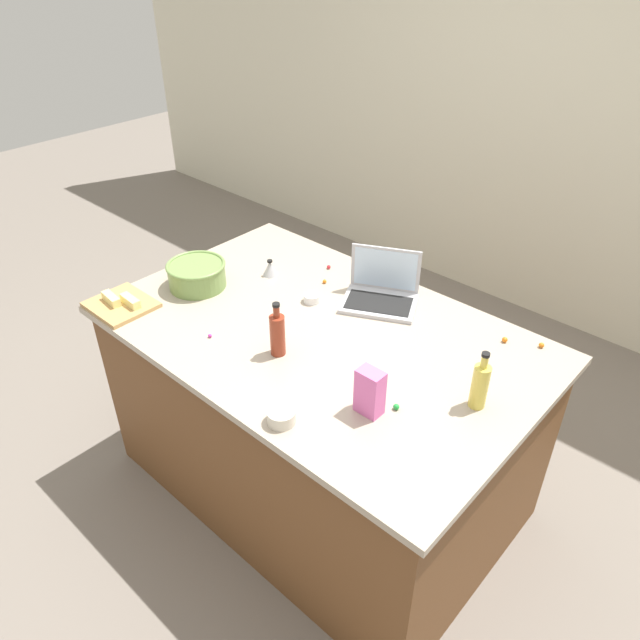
# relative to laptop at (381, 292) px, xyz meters

# --- Properties ---
(ground_plane) EXTENTS (12.00, 12.00, 0.00)m
(ground_plane) POSITION_rel_laptop_xyz_m (-0.05, -0.34, -0.95)
(ground_plane) COLOR slate
(wall_back) EXTENTS (8.00, 0.10, 2.60)m
(wall_back) POSITION_rel_laptop_xyz_m (-0.05, 1.82, 0.35)
(wall_back) COLOR beige
(wall_back) RESTS_ON ground
(island_counter) EXTENTS (1.76, 1.12, 0.90)m
(island_counter) POSITION_rel_laptop_xyz_m (-0.05, -0.34, -0.50)
(island_counter) COLOR brown
(island_counter) RESTS_ON ground
(laptop) EXTENTS (0.38, 0.34, 0.22)m
(laptop) POSITION_rel_laptop_xyz_m (0.00, 0.00, 0.00)
(laptop) COLOR #B7B7BC
(laptop) RESTS_ON island_counter
(mixing_bowl_large) EXTENTS (0.26, 0.26, 0.11)m
(mixing_bowl_large) POSITION_rel_laptop_xyz_m (-0.68, -0.45, 0.01)
(mixing_bowl_large) COLOR #72934C
(mixing_bowl_large) RESTS_ON island_counter
(bottle_oil) EXTENTS (0.06, 0.06, 0.22)m
(bottle_oil) POSITION_rel_laptop_xyz_m (0.64, -0.31, 0.04)
(bottle_oil) COLOR #DBC64C
(bottle_oil) RESTS_ON island_counter
(bottle_soy) EXTENTS (0.06, 0.06, 0.22)m
(bottle_soy) POSITION_rel_laptop_xyz_m (-0.06, -0.56, 0.04)
(bottle_soy) COLOR maroon
(bottle_soy) RESTS_ON island_counter
(cutting_board) EXTENTS (0.26, 0.23, 0.02)m
(cutting_board) POSITION_rel_laptop_xyz_m (-0.79, -0.78, -0.04)
(cutting_board) COLOR tan
(cutting_board) RESTS_ON island_counter
(butter_stick_left) EXTENTS (0.11, 0.05, 0.04)m
(butter_stick_left) POSITION_rel_laptop_xyz_m (-0.82, -0.80, -0.01)
(butter_stick_left) COLOR #F4E58C
(butter_stick_left) RESTS_ON cutting_board
(butter_stick_right) EXTENTS (0.11, 0.04, 0.04)m
(butter_stick_right) POSITION_rel_laptop_xyz_m (-0.75, -0.75, -0.01)
(butter_stick_right) COLOR #F4E58C
(butter_stick_right) RESTS_ON cutting_board
(ramekin_small) EXTENTS (0.07, 0.07, 0.04)m
(ramekin_small) POSITION_rel_laptop_xyz_m (-0.22, -0.20, -0.03)
(ramekin_small) COLOR white
(ramekin_small) RESTS_ON island_counter
(ramekin_medium) EXTENTS (0.10, 0.10, 0.05)m
(ramekin_medium) POSITION_rel_laptop_xyz_m (0.21, -0.81, -0.02)
(ramekin_medium) COLOR beige
(ramekin_medium) RESTS_ON island_counter
(kitchen_timer) EXTENTS (0.07, 0.07, 0.08)m
(kitchen_timer) POSITION_rel_laptop_xyz_m (-0.51, -0.16, -0.01)
(kitchen_timer) COLOR #B2B2B7
(kitchen_timer) RESTS_ON island_counter
(candy_bag) EXTENTS (0.09, 0.06, 0.17)m
(candy_bag) POSITION_rel_laptop_xyz_m (0.39, -0.58, 0.04)
(candy_bag) COLOR pink
(candy_bag) RESTS_ON island_counter
(candy_0) EXTENTS (0.02, 0.02, 0.02)m
(candy_0) POSITION_rel_laptop_xyz_m (-0.35, 0.06, -0.04)
(candy_0) COLOR red
(candy_0) RESTS_ON island_counter
(candy_1) EXTENTS (0.02, 0.02, 0.02)m
(candy_1) POSITION_rel_laptop_xyz_m (0.66, 0.15, -0.04)
(candy_1) COLOR orange
(candy_1) RESTS_ON island_counter
(candy_2) EXTENTS (0.02, 0.02, 0.02)m
(candy_2) POSITION_rel_laptop_xyz_m (0.45, -0.51, -0.04)
(candy_2) COLOR green
(candy_2) RESTS_ON island_counter
(candy_3) EXTENTS (0.02, 0.02, 0.02)m
(candy_3) POSITION_rel_laptop_xyz_m (-0.28, -0.05, -0.04)
(candy_3) COLOR orange
(candy_3) RESTS_ON island_counter
(candy_4) EXTENTS (0.02, 0.02, 0.02)m
(candy_4) POSITION_rel_laptop_xyz_m (-0.68, -0.49, -0.04)
(candy_4) COLOR #CC3399
(candy_4) RESTS_ON island_counter
(candy_5) EXTENTS (0.02, 0.02, 0.02)m
(candy_5) POSITION_rel_laptop_xyz_m (0.54, 0.09, -0.04)
(candy_5) COLOR orange
(candy_5) RESTS_ON island_counter
(candy_6) EXTENTS (0.02, 0.02, 0.02)m
(candy_6) POSITION_rel_laptop_xyz_m (-0.33, -0.67, -0.04)
(candy_6) COLOR #CC3399
(candy_6) RESTS_ON island_counter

